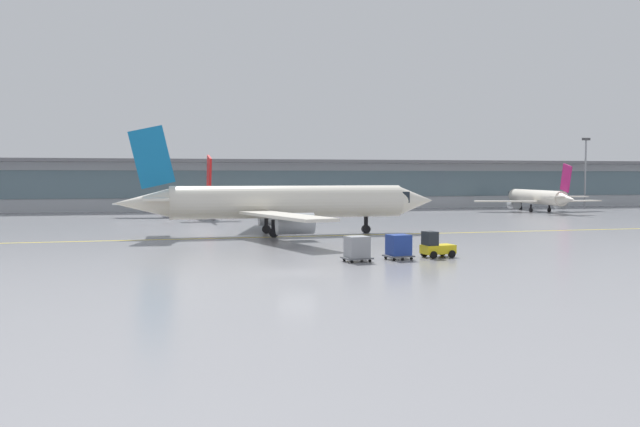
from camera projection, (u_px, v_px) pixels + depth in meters
name	position (u px, v px, depth m)	size (l,w,h in m)	color
ground_plane	(297.00, 272.00, 43.44)	(400.00, 400.00, 0.00)	gray
taxiway_centreline_stripe	(292.00, 237.00, 69.02)	(110.00, 0.36, 0.01)	yellow
terminal_concourse	(218.00, 184.00, 123.94)	(222.54, 11.00, 9.60)	#B2B7BC
gate_airplane_1	(200.00, 199.00, 103.32)	(26.74, 28.86, 9.55)	white
gate_airplane_2	(537.00, 197.00, 117.09)	(24.01, 25.93, 8.59)	silver
taxiing_regional_jet	(284.00, 203.00, 70.65)	(35.60, 33.18, 11.82)	silver
baggage_tug	(436.00, 246.00, 51.43)	(2.79, 1.96, 2.10)	yellow
cargo_dolly_lead	(399.00, 246.00, 50.19)	(2.32, 1.91, 1.94)	#595B60
cargo_dolly_trailing	(357.00, 248.00, 48.88)	(2.32, 1.91, 1.94)	#595B60
apron_light_mast_1	(585.00, 170.00, 130.81)	(1.80, 0.36, 14.21)	gray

